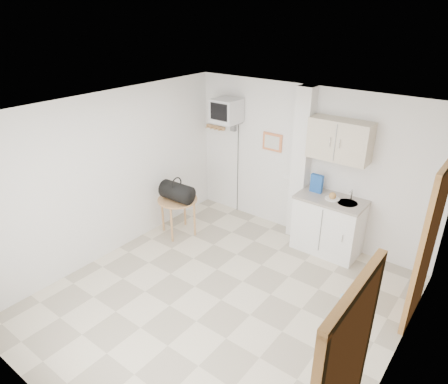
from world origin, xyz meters
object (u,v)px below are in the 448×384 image
Objects in this scene: water_bottle at (344,306)px; duffel_bag at (177,192)px; round_table at (178,203)px; crt_television at (227,112)px.

duffel_bag is at bearing 176.02° from water_bottle.
round_table is 0.24m from duffel_bag.
water_bottle is at bearing -25.09° from crt_television.
water_bottle is at bearing -4.71° from round_table.
round_table is at bearing -100.47° from crt_television.
round_table is 3.09m from water_bottle.
round_table reaches higher than water_bottle.
duffel_bag reaches higher than water_bottle.
round_table is 1.18× the size of duffel_bag.
crt_television is at bearing 79.53° from round_table.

